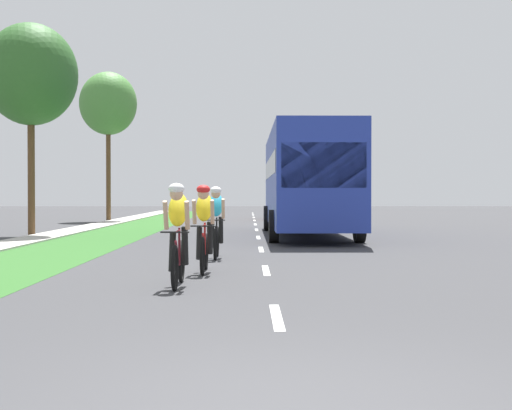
# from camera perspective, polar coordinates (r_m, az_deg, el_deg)

# --- Properties ---
(ground_plane) EXTENTS (120.00, 120.00, 0.00)m
(ground_plane) POSITION_cam_1_polar(r_m,az_deg,el_deg) (24.74, 0.15, -2.42)
(ground_plane) COLOR #38383A
(grass_verge) EXTENTS (2.69, 70.00, 0.01)m
(grass_verge) POSITION_cam_1_polar(r_m,az_deg,el_deg) (25.19, -11.40, -2.37)
(grass_verge) COLOR #2D6026
(grass_verge) RESTS_ON ground_plane
(sidewalk_concrete) EXTENTS (1.26, 70.00, 0.10)m
(sidewalk_concrete) POSITION_cam_1_polar(r_m,az_deg,el_deg) (25.63, -15.74, -2.33)
(sidewalk_concrete) COLOR #B2ADA3
(sidewalk_concrete) RESTS_ON ground_plane
(lane_markings_center) EXTENTS (0.12, 52.71, 0.01)m
(lane_markings_center) POSITION_cam_1_polar(r_m,az_deg,el_deg) (28.74, 0.05, -1.95)
(lane_markings_center) COLOR white
(lane_markings_center) RESTS_ON ground_plane
(cyclist_lead) EXTENTS (0.42, 1.72, 1.58)m
(cyclist_lead) POSITION_cam_1_polar(r_m,az_deg,el_deg) (11.14, -6.14, -2.25)
(cyclist_lead) COLOR black
(cyclist_lead) RESTS_ON ground_plane
(cyclist_trailing) EXTENTS (0.42, 1.72, 1.58)m
(cyclist_trailing) POSITION_cam_1_polar(r_m,az_deg,el_deg) (13.12, -4.09, -1.78)
(cyclist_trailing) COLOR black
(cyclist_trailing) RESTS_ON ground_plane
(cyclist_distant) EXTENTS (0.42, 1.72, 1.58)m
(cyclist_distant) POSITION_cam_1_polar(r_m,az_deg,el_deg) (16.01, -3.14, -1.30)
(cyclist_distant) COLOR black
(cyclist_distant) RESTS_ON ground_plane
(bus_blue) EXTENTS (2.78, 11.60, 3.48)m
(bus_blue) POSITION_cam_1_polar(r_m,az_deg,el_deg) (24.95, 3.97, 2.16)
(bus_blue) COLOR #23389E
(bus_blue) RESTS_ON ground_plane
(suv_red) EXTENTS (2.15, 4.70, 1.79)m
(suv_red) POSITION_cam_1_polar(r_m,az_deg,el_deg) (40.85, 2.30, 0.20)
(suv_red) COLOR red
(suv_red) RESTS_ON ground_plane
(street_tree_near) EXTENTS (3.15, 3.15, 7.22)m
(street_tree_near) POSITION_cam_1_polar(r_m,az_deg,el_deg) (26.18, -17.24, 9.71)
(street_tree_near) COLOR brown
(street_tree_near) RESTS_ON ground_plane
(street_tree_far) EXTENTS (2.99, 2.99, 7.81)m
(street_tree_far) POSITION_cam_1_polar(r_m,az_deg,el_deg) (39.14, -11.52, 7.76)
(street_tree_far) COLOR brown
(street_tree_far) RESTS_ON ground_plane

